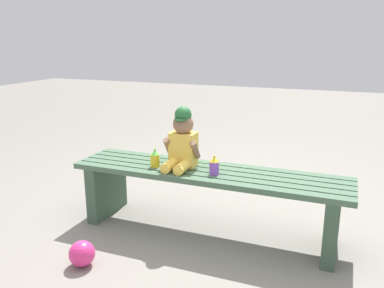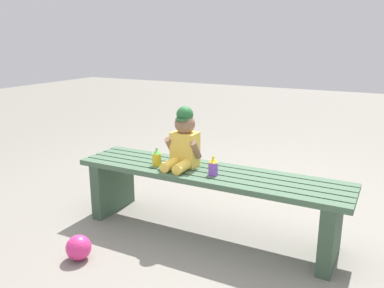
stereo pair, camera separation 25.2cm
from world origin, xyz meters
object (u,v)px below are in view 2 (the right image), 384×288
at_px(park_bench, 208,190).
at_px(toy_ball, 79,248).
at_px(sippy_cup_left, 157,157).
at_px(sippy_cup_right, 213,166).
at_px(child_figure, 184,141).

distance_m(park_bench, toy_ball, 0.88).
distance_m(sippy_cup_left, sippy_cup_right, 0.42).
relative_size(park_bench, sippy_cup_right, 14.61).
distance_m(child_figure, toy_ball, 0.92).
bearing_deg(park_bench, toy_ball, -128.96).
distance_m(park_bench, sippy_cup_right, 0.21).
bearing_deg(toy_ball, sippy_cup_left, 73.37).
bearing_deg(child_figure, toy_ball, -117.56).
relative_size(park_bench, sippy_cup_left, 14.61).
xyz_separation_m(sippy_cup_left, toy_ball, (-0.18, -0.60, -0.42)).
bearing_deg(park_bench, sippy_cup_left, -170.23).
height_order(park_bench, child_figure, child_figure).
relative_size(child_figure, sippy_cup_right, 3.26).
bearing_deg(sippy_cup_left, sippy_cup_right, 0.00).
bearing_deg(sippy_cup_left, park_bench, 9.77).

